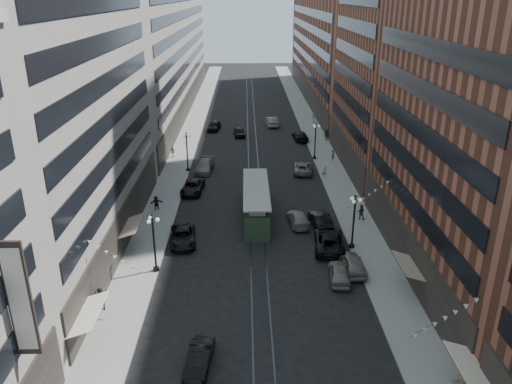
{
  "coord_description": "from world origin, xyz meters",
  "views": [
    {
      "loc": [
        -1.09,
        -11.07,
        23.34
      ],
      "look_at": [
        -0.11,
        34.62,
        5.0
      ],
      "focal_mm": 35.0,
      "sensor_mm": 36.0,
      "label": 1
    }
  ],
  "objects": [
    {
      "name": "ground",
      "position": [
        0.0,
        60.0,
        0.0
      ],
      "size": [
        220.0,
        220.0,
        0.0
      ],
      "primitive_type": "plane",
      "color": "black",
      "rests_on": "ground"
    },
    {
      "name": "sidewalk_west",
      "position": [
        -11.0,
        70.0,
        0.07
      ],
      "size": [
        4.0,
        180.0,
        0.15
      ],
      "primitive_type": "cube",
      "color": "gray",
      "rests_on": "ground"
    },
    {
      "name": "sidewalk_east",
      "position": [
        11.0,
        70.0,
        0.07
      ],
      "size": [
        4.0,
        180.0,
        0.15
      ],
      "primitive_type": "cube",
      "color": "gray",
      "rests_on": "ground"
    },
    {
      "name": "rail_west",
      "position": [
        -0.7,
        70.0,
        0.01
      ],
      "size": [
        0.12,
        180.0,
        0.02
      ],
      "primitive_type": "cube",
      "color": "#2D2D33",
      "rests_on": "ground"
    },
    {
      "name": "rail_east",
      "position": [
        0.7,
        70.0,
        0.01
      ],
      "size": [
        0.12,
        180.0,
        0.02
      ],
      "primitive_type": "cube",
      "color": "#2D2D33",
      "rests_on": "ground"
    },
    {
      "name": "building_west_mid",
      "position": [
        -17.0,
        33.0,
        14.0
      ],
      "size": [
        8.0,
        36.0,
        28.0
      ],
      "primitive_type": "cube",
      "color": "#9B9589",
      "rests_on": "ground"
    },
    {
      "name": "building_west_far",
      "position": [
        -17.0,
        96.0,
        13.0
      ],
      "size": [
        8.0,
        90.0,
        26.0
      ],
      "primitive_type": "cube",
      "color": "#9B9589",
      "rests_on": "ground"
    },
    {
      "name": "building_east_mid",
      "position": [
        17.0,
        28.0,
        12.0
      ],
      "size": [
        8.0,
        30.0,
        24.0
      ],
      "primitive_type": "cube",
      "color": "brown",
      "rests_on": "ground"
    },
    {
      "name": "building_east_tower",
      "position": [
        17.0,
        56.0,
        21.0
      ],
      "size": [
        8.0,
        26.0,
        42.0
      ],
      "primitive_type": "cube",
      "color": "brown",
      "rests_on": "ground"
    },
    {
      "name": "building_east_far",
      "position": [
        17.0,
        105.0,
        12.0
      ],
      "size": [
        8.0,
        72.0,
        24.0
      ],
      "primitive_type": "cube",
      "color": "brown",
      "rests_on": "ground"
    },
    {
      "name": "lamppost_sw_far",
      "position": [
        -9.2,
        28.0,
        3.1
      ],
      "size": [
        1.03,
        1.14,
        5.52
      ],
      "color": "black",
      "rests_on": "sidewalk_west"
    },
    {
      "name": "lamppost_sw_mid",
      "position": [
        -9.2,
        55.0,
        3.1
      ],
      "size": [
        1.03,
        1.14,
        5.52
      ],
      "color": "black",
      "rests_on": "sidewalk_west"
    },
    {
      "name": "lamppost_se_far",
      "position": [
        9.2,
        32.0,
        3.1
      ],
      "size": [
        1.03,
        1.14,
        5.52
      ],
      "color": "black",
      "rests_on": "sidewalk_east"
    },
    {
      "name": "lamppost_se_mid",
      "position": [
        9.2,
        60.0,
        3.1
      ],
      "size": [
        1.03,
        1.14,
        5.52
      ],
      "color": "black",
      "rests_on": "sidewalk_east"
    },
    {
      "name": "streetcar",
      "position": [
        0.0,
        39.65,
        1.62
      ],
      "size": [
        2.8,
        12.67,
        3.5
      ],
      "color": "#263C29",
      "rests_on": "ground"
    },
    {
      "name": "car_2",
      "position": [
        -7.43,
        33.46,
        0.73
      ],
      "size": [
        3.02,
        5.52,
        1.47
      ],
      "primitive_type": "imported",
      "rotation": [
        0.0,
        0.0,
        0.11
      ],
      "color": "black",
      "rests_on": "ground"
    },
    {
      "name": "car_4",
      "position": [
        6.94,
        26.29,
        0.74
      ],
      "size": [
        2.18,
        4.5,
        1.48
      ],
      "primitive_type": "imported",
      "rotation": [
        0.0,
        0.0,
        3.04
      ],
      "color": "slate",
      "rests_on": "ground"
    },
    {
      "name": "car_5",
      "position": [
        -4.29,
        15.63,
        0.7
      ],
      "size": [
        1.96,
        4.37,
        1.39
      ],
      "primitive_type": "imported",
      "rotation": [
        0.0,
        0.0,
        -0.12
      ],
      "color": "black",
      "rests_on": "ground"
    },
    {
      "name": "pedestrian_2",
      "position": [
        -12.5,
        22.15,
        1.1
      ],
      "size": [
        1.04,
        0.83,
        1.89
      ],
      "primitive_type": "imported",
      "rotation": [
        0.0,
        0.0,
        -0.41
      ],
      "color": "black",
      "rests_on": "sidewalk_west"
    },
    {
      "name": "pedestrian_4",
      "position": [
        12.11,
        12.69,
        1.11
      ],
      "size": [
        0.68,
        1.19,
        1.92
      ],
      "primitive_type": "imported",
      "rotation": [
        0.0,
        0.0,
        1.73
      ],
      "color": "#BBB09B",
      "rests_on": "sidewalk_east"
    },
    {
      "name": "car_7",
      "position": [
        -7.78,
        47.1,
        0.73
      ],
      "size": [
        2.89,
        5.48,
        1.47
      ],
      "primitive_type": "imported",
      "rotation": [
        0.0,
        0.0,
        -0.09
      ],
      "color": "black",
      "rests_on": "ground"
    },
    {
      "name": "car_8",
      "position": [
        -6.86,
        55.04,
        0.78
      ],
      "size": [
        2.74,
        5.56,
        1.56
      ],
      "primitive_type": "imported",
      "rotation": [
        0.0,
        0.0,
        -0.11
      ],
      "color": "slate",
      "rests_on": "ground"
    },
    {
      "name": "car_9",
      "position": [
        -6.8,
        77.5,
        0.83
      ],
      "size": [
        2.59,
        5.07,
        1.65
      ],
      "primitive_type": "imported",
      "rotation": [
        0.0,
        0.0,
        -0.13
      ],
      "color": "black",
      "rests_on": "ground"
    },
    {
      "name": "car_10",
      "position": [
        6.8,
        36.75,
        0.83
      ],
      "size": [
        2.22,
        5.15,
        1.65
      ],
      "primitive_type": "imported",
      "rotation": [
        0.0,
        0.0,
        3.24
      ],
      "color": "black",
      "rests_on": "ground"
    },
    {
      "name": "car_11",
      "position": [
        6.8,
        54.22,
        0.73
      ],
      "size": [
        2.99,
        5.48,
        1.46
      ],
      "primitive_type": "imported",
      "rotation": [
        0.0,
        0.0,
        3.03
      ],
      "color": "slate",
      "rests_on": "ground"
    },
    {
      "name": "car_12",
      "position": [
        8.18,
        70.57,
        0.76
      ],
      "size": [
        2.55,
        5.38,
        1.51
      ],
      "primitive_type": "imported",
      "rotation": [
        0.0,
        0.0,
        3.23
      ],
      "color": "black",
      "rests_on": "ground"
    },
    {
      "name": "car_13",
      "position": [
        -2.2,
        73.28,
        0.75
      ],
      "size": [
        2.22,
        4.56,
        1.5
      ],
      "primitive_type": "imported",
      "rotation": [
        0.0,
        0.0,
        0.1
      ],
      "color": "black",
      "rests_on": "ground"
    },
    {
      "name": "car_14",
      "position": [
        3.82,
        80.34,
        0.87
      ],
      "size": [
        2.36,
        5.46,
        1.75
      ],
      "primitive_type": "imported",
      "rotation": [
        0.0,
        0.0,
        3.24
      ],
      "color": "slate",
      "rests_on": "ground"
    },
    {
      "name": "pedestrian_5",
      "position": [
        -11.38,
        41.6,
        0.97
      ],
      "size": [
        1.59,
        0.89,
        1.65
      ],
      "primitive_type": "imported",
      "rotation": [
        0.0,
        0.0,
        0.32
      ],
      "color": "black",
      "rests_on": "sidewalk_west"
    },
    {
      "name": "pedestrian_6",
      "position": [
        -12.1,
        61.22,
        1.03
      ],
      "size": [
        1.13,
        0.83,
        1.75
      ],
      "primitive_type": "imported",
      "rotation": [
        0.0,
        0.0,
        2.74
      ],
      "color": "#B1A793",
      "rests_on": "sidewalk_west"
    },
    {
      "name": "pedestrian_7",
      "position": [
        11.46,
        38.48,
        1.01
      ],
      "size": [
        0.91,
        0.61,
        1.72
      ],
      "primitive_type": "imported",
      "rotation": [
        0.0,
        0.0,
        2.95
      ],
      "color": "black",
      "rests_on": "sidewalk_east"
    },
    {
      "name": "pedestrian_8",
      "position": [
        9.5,
        52.15,
        0.94
      ],
      "size": [
        0.61,
        0.42,
        1.58
      ],
      "primitive_type": "imported",
      "rotation": [
        0.0,
        0.0,
        3.06
      ],
      "color": "#B2AC94",
      "rests_on": "sidewalk_east"
    },
    {
      "name": "pedestrian_9",
      "position": [
        12.5,
        69.92,
        1.1
      ],
      "size": [
        1.29,
        0.69,
        1.9
      ],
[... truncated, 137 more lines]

